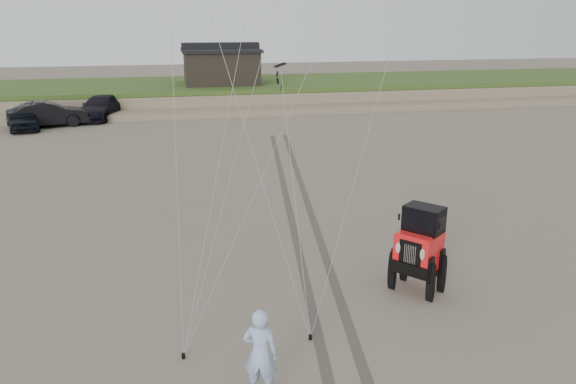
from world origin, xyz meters
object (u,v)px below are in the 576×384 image
Objects in this scene: cabin at (221,65)px; truck_b at (48,114)px; jeep at (418,259)px; truck_c at (102,107)px; man at (260,354)px; truck_a at (24,118)px.

truck_b is (-12.50, -7.97, -2.39)m from cabin.
cabin reaches higher than jeep.
man reaches higher than truck_c.
cabin is 1.25× the size of truck_b.
truck_c is (3.21, 2.54, -0.02)m from truck_b.
man is at bearing -178.11° from truck_b.
jeep is at bearing -122.40° from man.
truck_a is (-13.90, -8.57, -2.48)m from cabin.
truck_b is (1.41, 0.60, 0.09)m from truck_a.
jeep is at bearing -50.72° from truck_c.
jeep is at bearing -167.58° from truck_b.
truck_a is 31.01m from jeep.
truck_a is 0.87× the size of jeep.
cabin is at bearing 143.69° from jeep.
cabin is 35.50m from jeep.
jeep is (1.66, -35.39, -2.29)m from cabin.
truck_c is at bearing 22.12° from truck_a.
man is (-4.84, -3.47, -0.00)m from jeep.
cabin is at bearing -72.74° from man.
truck_c is at bearing -149.67° from cabin.
truck_b is at bearing -147.47° from cabin.
truck_a is 32.13m from man.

